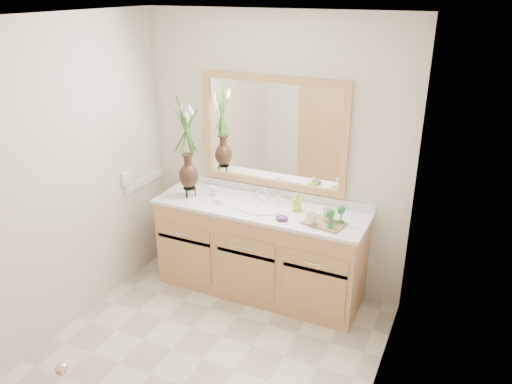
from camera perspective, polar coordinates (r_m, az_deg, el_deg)
The scene contains 22 objects.
floor at distance 3.92m, azimuth -6.08°, elevation -18.50°, with size 2.60×2.60×0.00m, color beige.
ceiling at distance 2.96m, azimuth -8.10°, elevation 19.10°, with size 2.40×2.60×0.02m, color white.
wall_back at distance 4.34m, azimuth 2.00°, elevation 4.22°, with size 2.40×0.02×2.40m, color beige.
wall_front at distance 2.42m, azimuth -23.65°, elevation -14.25°, with size 2.40×0.02×2.40m, color beige.
wall_left at distance 3.98m, azimuth -21.86°, elevation 0.82°, with size 0.02×2.60×2.40m, color beige.
wall_right at distance 2.87m, azimuth 14.09°, elevation -6.65°, with size 0.02×2.60×2.40m, color beige.
vanity at distance 4.42m, azimuth 0.41°, elevation -6.74°, with size 1.80×0.55×0.80m.
counter at distance 4.23m, azimuth 0.43°, elevation -1.84°, with size 1.84×0.57×0.03m, color silver.
sink at distance 4.24m, azimuth 0.32°, elevation -2.41°, with size 0.38×0.34×0.23m.
mirror at distance 4.26m, azimuth 1.92°, elevation 6.75°, with size 1.32×0.04×0.97m.
switch_plate at distance 4.57m, azimuth -14.59°, elevation 1.51°, with size 0.02×0.12×0.12m, color white.
door at distance 2.74m, azimuth -27.14°, elevation -15.35°, with size 0.80×0.03×2.00m, color tan.
flower_vase at distance 4.29m, azimuth -7.96°, elevation 6.31°, with size 0.20×0.20×0.81m.
tumbler at distance 4.46m, azimuth -4.87°, elevation 0.14°, with size 0.06×0.06×0.08m, color beige.
soap_dish at distance 4.31m, azimuth -4.33°, elevation -1.08°, with size 0.11×0.11×0.04m.
soap_bottle at distance 4.15m, azimuth 4.74°, elevation -1.23°, with size 0.06×0.06×0.14m, color #91D231.
purple_dish at distance 3.99m, azimuth 2.98°, elevation -2.97°, with size 0.11×0.09×0.04m, color #4D2268.
tray at distance 3.96m, azimuth 7.77°, elevation -3.56°, with size 0.31×0.21×0.02m, color brown.
mug_left at distance 3.91m, azimuth 6.32°, elevation -2.98°, with size 0.09×0.08×0.09m, color beige.
mug_right at distance 3.96m, azimuth 8.30°, elevation -2.59°, with size 0.11×0.10×0.11m, color beige.
goblet_front at distance 3.84m, azimuth 8.50°, elevation -2.60°, with size 0.07×0.07×0.15m.
goblet_back at distance 3.94m, azimuth 9.72°, elevation -2.13°, with size 0.06×0.06×0.14m.
Camera 1 is at (1.59, -2.49, 2.58)m, focal length 35.00 mm.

